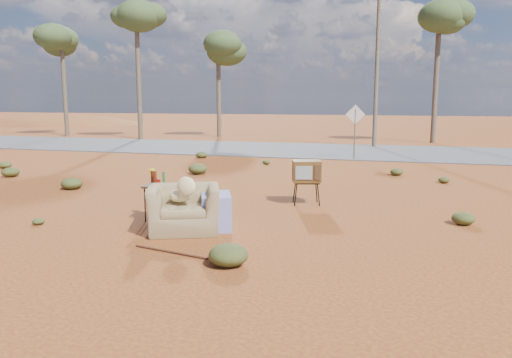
# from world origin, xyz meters

# --- Properties ---
(ground) EXTENTS (140.00, 140.00, 0.00)m
(ground) POSITION_xyz_m (0.00, 0.00, 0.00)
(ground) COLOR #99551E
(ground) RESTS_ON ground
(highway) EXTENTS (140.00, 7.00, 0.04)m
(highway) POSITION_xyz_m (0.00, 15.00, 0.02)
(highway) COLOR #565659
(highway) RESTS_ON ground
(dirt_mound) EXTENTS (26.00, 18.00, 2.00)m
(dirt_mound) POSITION_xyz_m (-30.00, 34.00, 0.00)
(dirt_mound) COLOR brown
(dirt_mound) RESTS_ON ground
(armchair) EXTENTS (1.66, 1.46, 1.12)m
(armchair) POSITION_xyz_m (-0.40, -0.07, 0.52)
(armchair) COLOR olive
(armchair) RESTS_ON ground
(tv_unit) EXTENTS (0.74, 0.66, 1.01)m
(tv_unit) POSITION_xyz_m (1.23, 2.84, 0.75)
(tv_unit) COLOR black
(tv_unit) RESTS_ON ground
(side_table) EXTENTS (0.56, 0.56, 1.01)m
(side_table) POSITION_xyz_m (-1.36, 0.51, 0.74)
(side_table) COLOR #362613
(side_table) RESTS_ON ground
(rusty_bar) EXTENTS (1.38, 0.35, 0.04)m
(rusty_bar) POSITION_xyz_m (-0.14, -1.44, 0.02)
(rusty_bar) COLOR #4D2714
(rusty_bar) RESTS_ON ground
(road_sign) EXTENTS (0.78, 0.06, 2.19)m
(road_sign) POSITION_xyz_m (1.50, 12.00, 1.50)
(road_sign) COLOR brown
(road_sign) RESTS_ON ground
(eucalyptus_far_left) EXTENTS (3.20, 3.20, 7.10)m
(eucalyptus_far_left) POSITION_xyz_m (-18.00, 20.00, 5.94)
(eucalyptus_far_left) COLOR brown
(eucalyptus_far_left) RESTS_ON ground
(eucalyptus_left) EXTENTS (3.20, 3.20, 8.10)m
(eucalyptus_left) POSITION_xyz_m (-12.00, 19.00, 6.92)
(eucalyptus_left) COLOR brown
(eucalyptus_left) RESTS_ON ground
(eucalyptus_near_left) EXTENTS (3.20, 3.20, 6.60)m
(eucalyptus_near_left) POSITION_xyz_m (-8.00, 22.00, 5.45)
(eucalyptus_near_left) COLOR brown
(eucalyptus_near_left) RESTS_ON ground
(eucalyptus_center) EXTENTS (3.20, 3.20, 7.60)m
(eucalyptus_center) POSITION_xyz_m (5.00, 21.00, 6.43)
(eucalyptus_center) COLOR brown
(eucalyptus_center) RESTS_ON ground
(utility_pole_center) EXTENTS (1.40, 0.20, 8.00)m
(utility_pole_center) POSITION_xyz_m (2.00, 17.50, 4.15)
(utility_pole_center) COLOR brown
(utility_pole_center) RESTS_ON ground
(scrub_patch) EXTENTS (17.49, 8.07, 0.33)m
(scrub_patch) POSITION_xyz_m (-0.82, 4.41, 0.14)
(scrub_patch) COLOR #4B5023
(scrub_patch) RESTS_ON ground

